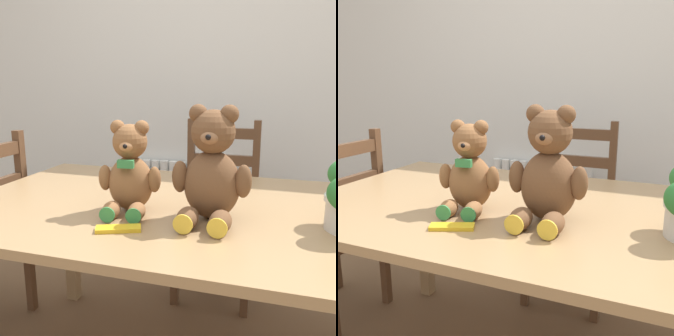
% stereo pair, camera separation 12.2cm
% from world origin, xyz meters
% --- Properties ---
extents(wall_back, '(8.00, 0.04, 2.60)m').
position_xyz_m(wall_back, '(0.00, 1.84, 1.30)').
color(wall_back, silver).
rests_on(wall_back, ground_plane).
extents(radiator, '(0.74, 0.10, 0.66)m').
position_xyz_m(radiator, '(-0.31, 1.77, 0.29)').
color(radiator, white).
rests_on(radiator, ground_plane).
extents(dining_table, '(1.54, 1.00, 0.77)m').
position_xyz_m(dining_table, '(0.00, 0.50, 0.69)').
color(dining_table, '#9E7A51').
rests_on(dining_table, ground_plane).
extents(wooden_chair_behind, '(0.42, 0.39, 1.00)m').
position_xyz_m(wooden_chair_behind, '(0.03, 1.29, 0.49)').
color(wooden_chair_behind, brown).
rests_on(wooden_chair_behind, ground_plane).
extents(teddy_bear_left, '(0.22, 0.23, 0.31)m').
position_xyz_m(teddy_bear_left, '(-0.12, 0.39, 0.91)').
color(teddy_bear_left, brown).
rests_on(teddy_bear_left, dining_table).
extents(teddy_bear_right, '(0.25, 0.25, 0.36)m').
position_xyz_m(teddy_bear_right, '(0.16, 0.38, 0.93)').
color(teddy_bear_right, brown).
rests_on(teddy_bear_right, dining_table).
extents(chocolate_bar, '(0.14, 0.09, 0.01)m').
position_xyz_m(chocolate_bar, '(-0.08, 0.21, 0.78)').
color(chocolate_bar, gold).
rests_on(chocolate_bar, dining_table).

